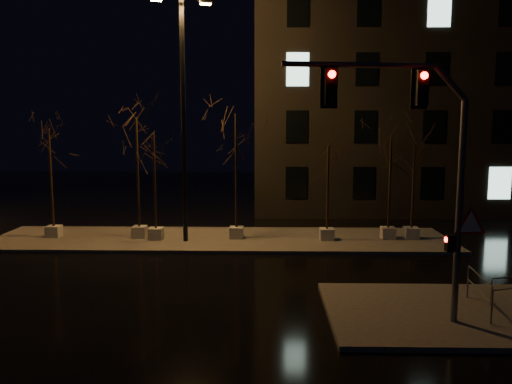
{
  "coord_description": "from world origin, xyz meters",
  "views": [
    {
      "loc": [
        2.22,
        -17.57,
        5.42
      ],
      "look_at": [
        1.78,
        2.84,
        2.8
      ],
      "focal_mm": 35.0,
      "sensor_mm": 36.0,
      "label": 1
    }
  ],
  "objects": [
    {
      "name": "streetlight_main",
      "position": [
        -1.58,
        5.32,
        6.54
      ],
      "size": [
        2.7,
        1.2,
        11.08
      ],
      "rotation": [
        0.0,
        0.0,
        0.34
      ],
      "color": "black",
      "rests_on": "median"
    },
    {
      "name": "tree_4",
      "position": [
        5.09,
        5.71,
        3.62
      ],
      "size": [
        1.8,
        1.8,
        4.57
      ],
      "color": "#B6B6AA",
      "rests_on": "median"
    },
    {
      "name": "ground",
      "position": [
        0.0,
        0.0,
        0.0
      ],
      "size": [
        90.0,
        90.0,
        0.0
      ],
      "primitive_type": "plane",
      "color": "black",
      "rests_on": "ground"
    },
    {
      "name": "median",
      "position": [
        0.0,
        6.0,
        0.07
      ],
      "size": [
        22.0,
        5.0,
        0.15
      ],
      "primitive_type": "cube",
      "color": "#4E4B45",
      "rests_on": "ground"
    },
    {
      "name": "tree_2",
      "position": [
        -3.05,
        5.66,
        4.06
      ],
      "size": [
        1.8,
        1.8,
        5.15
      ],
      "color": "#B6B6AA",
      "rests_on": "median"
    },
    {
      "name": "traffic_signal_mast",
      "position": [
        6.26,
        -4.49,
        4.69
      ],
      "size": [
        5.62,
        0.86,
        6.91
      ],
      "rotation": [
        0.0,
        0.0,
        0.14
      ],
      "color": "slate",
      "rests_on": "sidewalk_corner"
    },
    {
      "name": "tree_0",
      "position": [
        -8.15,
        6.06,
        4.26
      ],
      "size": [
        1.8,
        1.8,
        5.42
      ],
      "color": "#B6B6AA",
      "rests_on": "median"
    },
    {
      "name": "building",
      "position": [
        14.0,
        18.0,
        7.5
      ],
      "size": [
        25.0,
        12.0,
        15.0
      ],
      "primitive_type": "cube",
      "color": "black",
      "rests_on": "ground"
    },
    {
      "name": "tree_5",
      "position": [
        8.06,
        6.04,
        4.01
      ],
      "size": [
        1.8,
        1.8,
        5.09
      ],
      "color": "#B6B6AA",
      "rests_on": "median"
    },
    {
      "name": "guard_rail_b",
      "position": [
        8.41,
        -3.43,
        0.82
      ],
      "size": [
        0.26,
        2.18,
        1.04
      ],
      "rotation": [
        0.0,
        0.0,
        1.47
      ],
      "color": "slate",
      "rests_on": "sidewalk_corner"
    },
    {
      "name": "tree_1",
      "position": [
        -3.95,
        6.06,
        4.66
      ],
      "size": [
        1.8,
        1.8,
        5.94
      ],
      "color": "#B6B6AA",
      "rests_on": "median"
    },
    {
      "name": "sidewalk_corner",
      "position": [
        7.5,
        -3.5,
        0.07
      ],
      "size": [
        7.0,
        5.0,
        0.15
      ],
      "primitive_type": "cube",
      "color": "#4E4B45",
      "rests_on": "ground"
    },
    {
      "name": "tree_3",
      "position": [
        0.77,
        5.97,
        4.79
      ],
      "size": [
        1.8,
        1.8,
        6.12
      ],
      "color": "#B6B6AA",
      "rests_on": "median"
    },
    {
      "name": "tree_6",
      "position": [
        9.17,
        6.07,
        3.64
      ],
      "size": [
        1.8,
        1.8,
        4.6
      ],
      "color": "#B6B6AA",
      "rests_on": "median"
    }
  ]
}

